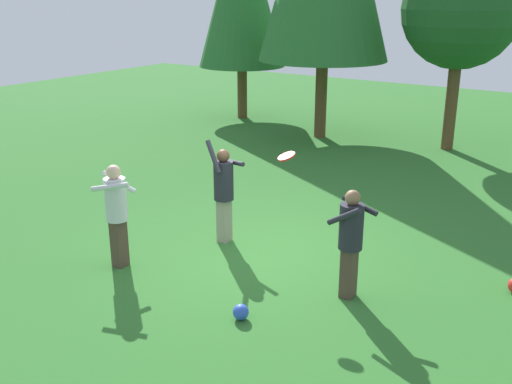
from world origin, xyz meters
TOP-DOWN VIEW (x-y plane):
  - ground_plane at (0.00, 0.00)m, footprint 40.00×40.00m
  - person_thrower at (-0.78, 0.16)m, footprint 0.60×0.60m
  - person_catcher at (1.88, -0.47)m, footprint 0.60×0.54m
  - person_bystander at (-1.59, -1.55)m, footprint 0.72×0.69m
  - frisbee at (0.74, -0.32)m, footprint 0.37×0.37m
  - ball_blue at (0.96, -1.84)m, footprint 0.22×0.22m
  - tree_center at (0.57, 8.77)m, footprint 3.09×3.09m

SIDE VIEW (x-z plane):
  - ground_plane at x=0.00m, z-range 0.00..0.00m
  - ball_blue at x=0.96m, z-range 0.00..0.22m
  - person_catcher at x=1.88m, z-range 0.15..1.76m
  - person_bystander at x=-1.59m, z-range 0.16..1.83m
  - person_thrower at x=-0.78m, z-range 0.07..1.91m
  - frisbee at x=0.74m, z-range 1.83..1.95m
  - tree_center at x=0.57m, z-range 1.07..6.35m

